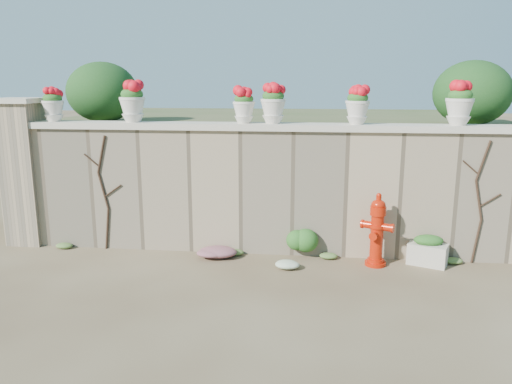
# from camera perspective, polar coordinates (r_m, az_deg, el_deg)

# --- Properties ---
(ground) EXTENTS (80.00, 80.00, 0.00)m
(ground) POSITION_cam_1_polar(r_m,az_deg,el_deg) (6.69, -0.14, -11.73)
(ground) COLOR brown
(ground) RESTS_ON ground
(stone_wall) EXTENTS (8.00, 0.40, 2.00)m
(stone_wall) POSITION_cam_1_polar(r_m,az_deg,el_deg) (8.08, 1.34, 0.04)
(stone_wall) COLOR gray
(stone_wall) RESTS_ON ground
(wall_cap) EXTENTS (8.10, 0.52, 0.10)m
(wall_cap) POSITION_cam_1_polar(r_m,az_deg,el_deg) (7.92, 1.38, 7.48)
(wall_cap) COLOR beige
(wall_cap) RESTS_ON stone_wall
(gate_pillar) EXTENTS (0.72, 0.72, 2.48)m
(gate_pillar) POSITION_cam_1_polar(r_m,az_deg,el_deg) (9.35, -24.89, 2.20)
(gate_pillar) COLOR gray
(gate_pillar) RESTS_ON ground
(raised_fill) EXTENTS (9.00, 6.00, 2.00)m
(raised_fill) POSITION_cam_1_polar(r_m,az_deg,el_deg) (11.21, 2.83, 3.57)
(raised_fill) COLOR #384C23
(raised_fill) RESTS_ON ground
(back_shrub_left) EXTENTS (1.30, 1.30, 1.10)m
(back_shrub_left) POSITION_cam_1_polar(r_m,az_deg,el_deg) (9.86, -17.14, 10.85)
(back_shrub_left) COLOR #143814
(back_shrub_left) RESTS_ON raised_fill
(back_shrub_right) EXTENTS (1.30, 1.30, 1.10)m
(back_shrub_right) POSITION_cam_1_polar(r_m,az_deg,el_deg) (9.45, 23.48, 10.33)
(back_shrub_right) COLOR #143814
(back_shrub_right) RESTS_ON raised_fill
(vine_left) EXTENTS (0.60, 0.04, 1.91)m
(vine_left) POSITION_cam_1_polar(r_m,az_deg,el_deg) (8.53, -16.98, 0.10)
(vine_left) COLOR black
(vine_left) RESTS_ON ground
(vine_right) EXTENTS (0.60, 0.04, 1.91)m
(vine_right) POSITION_cam_1_polar(r_m,az_deg,el_deg) (8.23, 24.18, -0.91)
(vine_right) COLOR black
(vine_right) RESTS_ON ground
(fire_hydrant) EXTENTS (0.48, 0.34, 1.12)m
(fire_hydrant) POSITION_cam_1_polar(r_m,az_deg,el_deg) (7.74, 13.66, -4.22)
(fire_hydrant) COLOR #B31A06
(fire_hydrant) RESTS_ON ground
(planter_box) EXTENTS (0.65, 0.52, 0.47)m
(planter_box) POSITION_cam_1_polar(r_m,az_deg,el_deg) (8.10, 19.03, -6.37)
(planter_box) COLOR beige
(planter_box) RESTS_ON ground
(green_shrub) EXTENTS (0.67, 0.60, 0.64)m
(green_shrub) POSITION_cam_1_polar(r_m,az_deg,el_deg) (7.98, 5.55, -5.24)
(green_shrub) COLOR #1E5119
(green_shrub) RESTS_ON ground
(magenta_clump) EXTENTS (0.82, 0.55, 0.22)m
(magenta_clump) POSITION_cam_1_polar(r_m,az_deg,el_deg) (8.01, -5.34, -6.74)
(magenta_clump) COLOR #B32372
(magenta_clump) RESTS_ON ground
(white_flowers) EXTENTS (0.44, 0.35, 0.16)m
(white_flowers) POSITION_cam_1_polar(r_m,az_deg,el_deg) (7.56, 3.83, -8.18)
(white_flowers) COLOR white
(white_flowers) RESTS_ON ground
(urn_pot_0) EXTENTS (0.35, 0.35, 0.55)m
(urn_pot_0) POSITION_cam_1_polar(r_m,az_deg,el_deg) (8.94, -22.18, 9.21)
(urn_pot_0) COLOR beige
(urn_pot_0) RESTS_ON wall_cap
(urn_pot_1) EXTENTS (0.41, 0.41, 0.65)m
(urn_pot_1) POSITION_cam_1_polar(r_m,az_deg,el_deg) (8.38, -13.95, 9.93)
(urn_pot_1) COLOR beige
(urn_pot_1) RESTS_ON wall_cap
(urn_pot_2) EXTENTS (0.35, 0.35, 0.55)m
(urn_pot_2) POSITION_cam_1_polar(r_m,az_deg,el_deg) (7.94, -1.39, 9.81)
(urn_pot_2) COLOR beige
(urn_pot_2) RESTS_ON wall_cap
(urn_pot_3) EXTENTS (0.39, 0.39, 0.61)m
(urn_pot_3) POSITION_cam_1_polar(r_m,az_deg,el_deg) (7.89, 1.97, 10.03)
(urn_pot_3) COLOR beige
(urn_pot_3) RESTS_ON wall_cap
(urn_pot_4) EXTENTS (0.37, 0.37, 0.58)m
(urn_pot_4) POSITION_cam_1_polar(r_m,az_deg,el_deg) (7.89, 11.52, 9.66)
(urn_pot_4) COLOR beige
(urn_pot_4) RESTS_ON wall_cap
(urn_pot_5) EXTENTS (0.41, 0.41, 0.64)m
(urn_pot_5) POSITION_cam_1_polar(r_m,az_deg,el_deg) (8.15, 22.24, 9.31)
(urn_pot_5) COLOR beige
(urn_pot_5) RESTS_ON wall_cap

